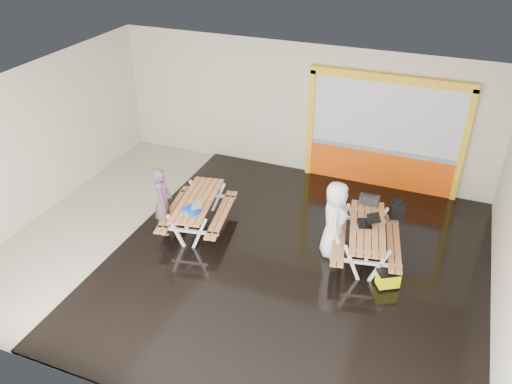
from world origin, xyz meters
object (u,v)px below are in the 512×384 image
at_px(toolbox, 369,200).
at_px(fluke_bag, 388,279).
at_px(laptop_right, 368,221).
at_px(person_left, 163,201).
at_px(dark_case, 343,250).
at_px(picnic_table_right, 367,234).
at_px(backpack, 397,209).
at_px(blue_pouch, 191,210).
at_px(picnic_table_left, 198,206).
at_px(laptop_left, 193,208).
at_px(person_right, 335,220).

distance_m(toolbox, fluke_bag, 1.97).
bearing_deg(laptop_right, person_left, -169.21).
xyz_separation_m(laptop_right, dark_case, (-0.41, -0.15, -0.74)).
relative_size(picnic_table_right, fluke_bag, 4.34).
relative_size(person_left, backpack, 3.37).
distance_m(blue_pouch, fluke_bag, 4.24).
bearing_deg(laptop_right, picnic_table_left, -173.46).
relative_size(picnic_table_left, laptop_left, 4.37).
relative_size(picnic_table_left, dark_case, 5.32).
bearing_deg(fluke_bag, backpack, 95.27).
relative_size(laptop_right, dark_case, 1.29).
bearing_deg(picnic_table_right, dark_case, -173.92).
bearing_deg(picnic_table_left, toolbox, 18.96).
xyz_separation_m(person_right, laptop_right, (0.64, 0.17, 0.02)).
xyz_separation_m(picnic_table_left, picnic_table_right, (3.72, 0.32, 0.01)).
distance_m(person_right, laptop_left, 3.02).
bearing_deg(laptop_left, dark_case, 12.58).
relative_size(picnic_table_right, laptop_left, 4.46).
height_order(person_right, toolbox, person_right).
bearing_deg(fluke_bag, dark_case, 144.66).
height_order(toolbox, fluke_bag, toolbox).
xyz_separation_m(picnic_table_right, laptop_left, (-3.60, -0.75, 0.23)).
height_order(picnic_table_right, person_left, person_left).
bearing_deg(toolbox, person_right, -117.97).
height_order(picnic_table_left, blue_pouch, blue_pouch).
distance_m(person_right, blue_pouch, 3.02).
bearing_deg(picnic_table_left, fluke_bag, -6.13).
relative_size(picnic_table_left, fluke_bag, 4.26).
relative_size(person_right, dark_case, 4.18).
bearing_deg(laptop_right, person_right, -165.55).
xyz_separation_m(picnic_table_left, fluke_bag, (4.33, -0.46, -0.38)).
height_order(picnic_table_left, fluke_bag, picnic_table_left).
distance_m(blue_pouch, backpack, 4.44).
bearing_deg(toolbox, blue_pouch, -153.09).
bearing_deg(fluke_bag, laptop_left, 179.53).
bearing_deg(picnic_table_right, toolbox, 99.66).
height_order(person_left, laptop_left, person_left).
bearing_deg(backpack, picnic_table_right, -113.75).
height_order(picnic_table_left, person_right, person_right).
distance_m(person_right, toolbox, 1.10).
bearing_deg(blue_pouch, picnic_table_left, 104.13).
xyz_separation_m(picnic_table_left, blue_pouch, (0.13, -0.52, 0.23)).
distance_m(picnic_table_right, dark_case, 0.66).
bearing_deg(picnic_table_left, backpack, 17.78).
bearing_deg(toolbox, picnic_table_right, -80.34).
bearing_deg(picnic_table_left, person_left, -147.59).
bearing_deg(blue_pouch, fluke_bag, 0.73).
bearing_deg(toolbox, laptop_left, -154.39).
bearing_deg(fluke_bag, toolbox, 114.35).
distance_m(laptop_left, toolbox, 3.83).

